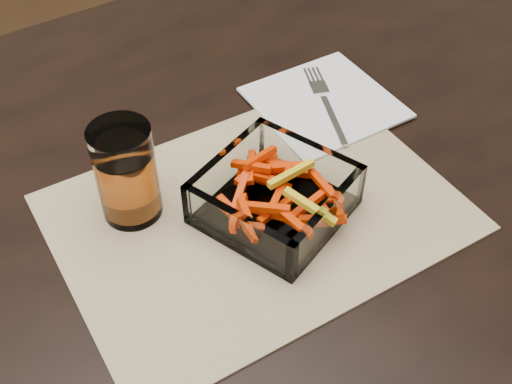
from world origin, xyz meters
TOP-DOWN VIEW (x-y plane):
  - dining_table at (0.00, 0.00)m, footprint 1.60×0.90m
  - placemat at (0.08, -0.09)m, footprint 0.47×0.35m
  - glass_bowl at (0.10, -0.11)m, footprint 0.19×0.19m
  - tumbler at (-0.04, -0.01)m, footprint 0.07×0.07m
  - napkin at (0.27, 0.02)m, footprint 0.19×0.19m
  - fork at (0.27, 0.02)m, footprint 0.08×0.17m

SIDE VIEW (x-z plane):
  - dining_table at x=0.00m, z-range 0.29..1.04m
  - placemat at x=0.08m, z-range 0.75..0.75m
  - napkin at x=0.27m, z-range 0.75..0.76m
  - fork at x=0.27m, z-range 0.76..0.76m
  - glass_bowl at x=0.10m, z-range 0.75..0.81m
  - tumbler at x=-0.04m, z-range 0.75..0.87m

